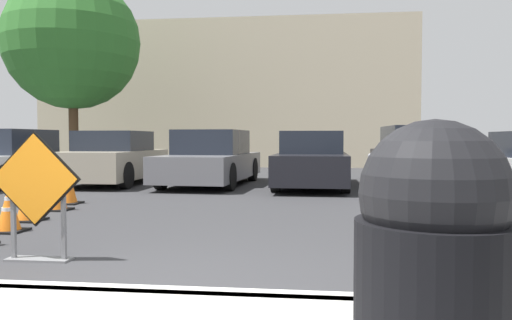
{
  "coord_description": "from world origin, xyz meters",
  "views": [
    {
      "loc": [
        1.2,
        -3.48,
        1.23
      ],
      "look_at": [
        -0.26,
        9.02,
        0.7
      ],
      "focal_mm": 35.0,
      "sensor_mm": 36.0,
      "label": 1
    }
  ],
  "objects_px": {
    "traffic_cone_fourth": "(58,190)",
    "parked_car_second": "(113,159)",
    "traffic_cone_second": "(9,210)",
    "trash_bin": "(433,273)",
    "parked_car_third": "(211,160)",
    "road_closed_sign": "(36,192)",
    "traffic_cone_third": "(28,200)",
    "parked_car_fourth": "(312,161)",
    "bollard_nearest": "(370,175)",
    "parked_car_nearest": "(9,160)",
    "parked_car_fifth": "(419,159)",
    "traffic_cone_fifth": "(68,185)",
    "bollard_second": "(471,178)"
  },
  "relations": [
    {
      "from": "parked_car_nearest",
      "to": "parked_car_fourth",
      "type": "height_order",
      "value": "parked_car_nearest"
    },
    {
      "from": "traffic_cone_third",
      "to": "traffic_cone_fifth",
      "type": "xyz_separation_m",
      "value": [
        -0.37,
        1.95,
        0.03
      ]
    },
    {
      "from": "traffic_cone_fourth",
      "to": "parked_car_second",
      "type": "xyz_separation_m",
      "value": [
        -1.06,
        4.93,
        0.33
      ]
    },
    {
      "from": "parked_car_nearest",
      "to": "parked_car_fourth",
      "type": "xyz_separation_m",
      "value": [
        8.11,
        0.42,
        -0.01
      ]
    },
    {
      "from": "traffic_cone_fourth",
      "to": "parked_car_fourth",
      "type": "xyz_separation_m",
      "value": [
        4.35,
        4.83,
        0.32
      ]
    },
    {
      "from": "traffic_cone_second",
      "to": "traffic_cone_fourth",
      "type": "relative_size",
      "value": 0.84
    },
    {
      "from": "parked_car_third",
      "to": "parked_car_fifth",
      "type": "xyz_separation_m",
      "value": [
        5.4,
        -0.19,
        0.05
      ]
    },
    {
      "from": "bollard_second",
      "to": "traffic_cone_fourth",
      "type": "bearing_deg",
      "value": -164.3
    },
    {
      "from": "traffic_cone_fifth",
      "to": "bollard_nearest",
      "type": "bearing_deg",
      "value": 12.27
    },
    {
      "from": "parked_car_second",
      "to": "parked_car_third",
      "type": "xyz_separation_m",
      "value": [
        2.7,
        0.13,
        0.0
      ]
    },
    {
      "from": "road_closed_sign",
      "to": "parked_car_second",
      "type": "relative_size",
      "value": 0.33
    },
    {
      "from": "parked_car_fifth",
      "to": "bollard_second",
      "type": "bearing_deg",
      "value": 96.93
    },
    {
      "from": "parked_car_fifth",
      "to": "trash_bin",
      "type": "bearing_deg",
      "value": 76.69
    },
    {
      "from": "parked_car_fourth",
      "to": "bollard_nearest",
      "type": "xyz_separation_m",
      "value": [
        1.19,
        -2.72,
        -0.17
      ]
    },
    {
      "from": "trash_bin",
      "to": "bollard_second",
      "type": "height_order",
      "value": "trash_bin"
    },
    {
      "from": "traffic_cone_fifth",
      "to": "parked_car_third",
      "type": "height_order",
      "value": "parked_car_third"
    },
    {
      "from": "road_closed_sign",
      "to": "parked_car_fourth",
      "type": "distance_m",
      "value": 8.7
    },
    {
      "from": "parked_car_third",
      "to": "trash_bin",
      "type": "distance_m",
      "value": 11.7
    },
    {
      "from": "parked_car_fourth",
      "to": "parked_car_fifth",
      "type": "xyz_separation_m",
      "value": [
        2.7,
        0.05,
        0.06
      ]
    },
    {
      "from": "road_closed_sign",
      "to": "parked_car_third",
      "type": "bearing_deg",
      "value": 89.88
    },
    {
      "from": "parked_car_second",
      "to": "trash_bin",
      "type": "distance_m",
      "value": 12.6
    },
    {
      "from": "parked_car_third",
      "to": "bollard_second",
      "type": "xyz_separation_m",
      "value": [
        5.84,
        -2.96,
        -0.21
      ]
    },
    {
      "from": "traffic_cone_fourth",
      "to": "parked_car_second",
      "type": "bearing_deg",
      "value": 102.1
    },
    {
      "from": "bollard_second",
      "to": "parked_car_fourth",
      "type": "bearing_deg",
      "value": 139.06
    },
    {
      "from": "traffic_cone_fourth",
      "to": "parked_car_third",
      "type": "bearing_deg",
      "value": 71.99
    },
    {
      "from": "parked_car_nearest",
      "to": "parked_car_third",
      "type": "bearing_deg",
      "value": -170.84
    },
    {
      "from": "traffic_cone_fifth",
      "to": "trash_bin",
      "type": "bearing_deg",
      "value": -54.06
    },
    {
      "from": "trash_bin",
      "to": "road_closed_sign",
      "type": "bearing_deg",
      "value": 139.47
    },
    {
      "from": "traffic_cone_second",
      "to": "parked_car_fifth",
      "type": "xyz_separation_m",
      "value": [
        6.67,
        6.84,
        0.43
      ]
    },
    {
      "from": "traffic_cone_second",
      "to": "trash_bin",
      "type": "distance_m",
      "value": 6.17
    },
    {
      "from": "parked_car_fourth",
      "to": "parked_car_fifth",
      "type": "bearing_deg",
      "value": -177.88
    },
    {
      "from": "road_closed_sign",
      "to": "traffic_cone_fifth",
      "type": "height_order",
      "value": "road_closed_sign"
    },
    {
      "from": "traffic_cone_fifth",
      "to": "parked_car_fifth",
      "type": "bearing_deg",
      "value": 28.91
    },
    {
      "from": "traffic_cone_fourth",
      "to": "parked_car_nearest",
      "type": "height_order",
      "value": "parked_car_nearest"
    },
    {
      "from": "traffic_cone_fourth",
      "to": "parked_car_third",
      "type": "relative_size",
      "value": 0.15
    },
    {
      "from": "traffic_cone_third",
      "to": "trash_bin",
      "type": "xyz_separation_m",
      "value": [
        4.73,
        -5.08,
        0.41
      ]
    },
    {
      "from": "parked_car_nearest",
      "to": "trash_bin",
      "type": "distance_m",
      "value": 13.66
    },
    {
      "from": "traffic_cone_third",
      "to": "parked_car_nearest",
      "type": "distance_m",
      "value": 6.75
    },
    {
      "from": "road_closed_sign",
      "to": "traffic_cone_third",
      "type": "xyz_separation_m",
      "value": [
        -1.5,
        2.33,
        -0.39
      ]
    },
    {
      "from": "parked_car_fifth",
      "to": "traffic_cone_third",
      "type": "bearing_deg",
      "value": 38.72
    },
    {
      "from": "traffic_cone_second",
      "to": "parked_car_second",
      "type": "bearing_deg",
      "value": 101.74
    },
    {
      "from": "traffic_cone_second",
      "to": "trash_bin",
      "type": "bearing_deg",
      "value": -43.31
    },
    {
      "from": "parked_car_second",
      "to": "trash_bin",
      "type": "bearing_deg",
      "value": 118.3
    },
    {
      "from": "road_closed_sign",
      "to": "traffic_cone_second",
      "type": "distance_m",
      "value": 1.97
    },
    {
      "from": "parked_car_nearest",
      "to": "trash_bin",
      "type": "relative_size",
      "value": 4.06
    },
    {
      "from": "trash_bin",
      "to": "bollard_second",
      "type": "xyz_separation_m",
      "value": [
        2.63,
        8.29,
        -0.26
      ]
    },
    {
      "from": "parked_car_third",
      "to": "parked_car_fourth",
      "type": "xyz_separation_m",
      "value": [
        2.7,
        -0.23,
        -0.01
      ]
    },
    {
      "from": "traffic_cone_fifth",
      "to": "parked_car_third",
      "type": "distance_m",
      "value": 4.63
    },
    {
      "from": "traffic_cone_second",
      "to": "bollard_second",
      "type": "height_order",
      "value": "bollard_second"
    },
    {
      "from": "traffic_cone_fifth",
      "to": "parked_car_fifth",
      "type": "height_order",
      "value": "parked_car_fifth"
    }
  ]
}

